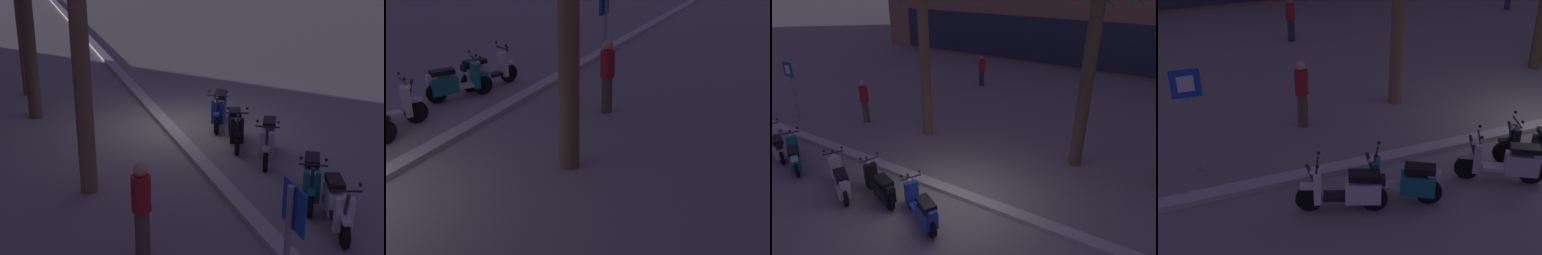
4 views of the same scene
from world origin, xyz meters
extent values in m
plane|color=gray|center=(0.00, 0.00, 0.00)|extent=(200.00, 200.00, 0.00)
cube|color=#BCB7AD|center=(0.00, 0.30, 0.06)|extent=(60.00, 0.36, 0.12)
cylinder|color=black|center=(-6.98, -0.82, 0.26)|extent=(0.52, 0.28, 0.52)
cylinder|color=black|center=(-5.80, -1.28, 0.26)|extent=(0.52, 0.28, 0.52)
cube|color=black|center=(-6.44, -1.03, 0.32)|extent=(0.66, 0.48, 0.08)
cube|color=white|center=(-6.00, -1.20, 0.43)|extent=(0.75, 0.54, 0.44)
cube|color=black|center=(-5.99, -1.20, 0.79)|extent=(0.67, 0.50, 0.12)
cube|color=white|center=(-6.81, -0.88, 0.55)|extent=(0.25, 0.37, 0.66)
cube|color=white|center=(-6.98, -0.82, 0.55)|extent=(0.36, 0.27, 0.08)
cylinder|color=#333338|center=(-6.88, -0.85, 0.70)|extent=(0.29, 0.17, 0.69)
cylinder|color=black|center=(-6.81, -0.88, 1.02)|extent=(0.24, 0.54, 0.04)
sphere|color=white|center=(-6.90, -0.85, 0.88)|extent=(0.12, 0.12, 0.12)
cube|color=black|center=(-5.73, -1.30, 0.69)|extent=(0.30, 0.27, 0.16)
sphere|color=black|center=(-6.88, -1.11, 1.14)|extent=(0.07, 0.07, 0.07)
sphere|color=black|center=(-6.70, -0.67, 1.14)|extent=(0.07, 0.07, 0.07)
cylinder|color=black|center=(-5.77, -0.84, 0.26)|extent=(0.50, 0.35, 0.52)
cylinder|color=black|center=(-4.71, -1.47, 0.26)|extent=(0.50, 0.35, 0.52)
cube|color=silver|center=(-5.29, -1.13, 0.32)|extent=(0.66, 0.55, 0.08)
cube|color=#197075|center=(-4.90, -1.36, 0.43)|extent=(0.75, 0.62, 0.44)
cube|color=black|center=(-4.88, -1.37, 0.78)|extent=(0.67, 0.56, 0.12)
cube|color=#197075|center=(-5.62, -0.93, 0.55)|extent=(0.29, 0.36, 0.66)
cube|color=#197075|center=(-5.77, -0.84, 0.55)|extent=(0.36, 0.30, 0.08)
cylinder|color=#333338|center=(-5.69, -0.89, 0.70)|extent=(0.28, 0.20, 0.69)
cylinder|color=black|center=(-5.62, -0.93, 1.02)|extent=(0.32, 0.50, 0.04)
sphere|color=white|center=(-5.71, -0.88, 0.88)|extent=(0.12, 0.12, 0.12)
cube|color=silver|center=(-4.64, -1.51, 0.68)|extent=(0.31, 0.29, 0.16)
sphere|color=black|center=(-5.73, -1.15, 1.14)|extent=(0.07, 0.07, 0.07)
sphere|color=black|center=(-5.48, -0.73, 1.14)|extent=(0.07, 0.07, 0.07)
cylinder|color=black|center=(-3.52, -0.98, 0.26)|extent=(0.50, 0.35, 0.52)
cylinder|color=black|center=(-2.36, -1.65, 0.26)|extent=(0.50, 0.35, 0.52)
cube|color=silver|center=(-2.98, -1.29, 0.32)|extent=(0.66, 0.54, 0.08)
cube|color=silver|center=(-2.55, -1.54, 0.45)|extent=(0.75, 0.62, 0.46)
cube|color=black|center=(-2.54, -1.55, 0.81)|extent=(0.67, 0.56, 0.12)
cube|color=silver|center=(-3.36, -1.07, 0.55)|extent=(0.29, 0.36, 0.66)
cube|color=silver|center=(-3.52, -0.98, 0.55)|extent=(0.36, 0.30, 0.08)
cylinder|color=#333338|center=(-3.43, -1.03, 0.70)|extent=(0.28, 0.20, 0.69)
cylinder|color=black|center=(-3.36, -1.07, 1.02)|extent=(0.31, 0.51, 0.04)
sphere|color=white|center=(-3.45, -1.02, 0.88)|extent=(0.12, 0.12, 0.12)
cube|color=silver|center=(-2.29, -1.69, 0.71)|extent=(0.31, 0.29, 0.16)
sphere|color=black|center=(-3.47, -1.29, 1.14)|extent=(0.07, 0.07, 0.07)
sphere|color=black|center=(-3.23, -0.88, 1.14)|extent=(0.07, 0.07, 0.07)
cylinder|color=black|center=(-2.38, -0.76, 0.26)|extent=(0.52, 0.27, 0.52)
cylinder|color=black|center=(-1.25, -1.17, 0.26)|extent=(0.52, 0.27, 0.52)
cube|color=black|center=(-1.86, -0.94, 0.32)|extent=(0.66, 0.47, 0.08)
cube|color=black|center=(-1.46, -1.09, 0.42)|extent=(0.75, 0.53, 0.43)
cube|color=black|center=(-1.44, -1.10, 0.76)|extent=(0.67, 0.49, 0.12)
cube|color=black|center=(-2.21, -0.82, 0.55)|extent=(0.25, 0.37, 0.66)
cube|color=black|center=(-2.38, -0.76, 0.55)|extent=(0.36, 0.26, 0.08)
cylinder|color=#333338|center=(-2.29, -0.79, 0.70)|extent=(0.29, 0.16, 0.69)
cylinder|color=black|center=(-2.21, -0.82, 1.02)|extent=(0.23, 0.54, 0.04)
sphere|color=white|center=(-2.31, -0.78, 0.88)|extent=(0.12, 0.12, 0.12)
cube|color=black|center=(-1.18, -1.19, 0.66)|extent=(0.29, 0.27, 0.16)
sphere|color=black|center=(-2.28, -1.05, 1.14)|extent=(0.07, 0.07, 0.07)
sphere|color=black|center=(-2.11, -0.60, 1.14)|extent=(0.07, 0.07, 0.07)
cylinder|color=black|center=(-0.83, -0.83, 0.26)|extent=(0.51, 0.33, 0.52)
cylinder|color=black|center=(0.29, -1.41, 0.26)|extent=(0.51, 0.33, 0.52)
cube|color=#233D9E|center=(-0.32, -1.10, 0.32)|extent=(0.66, 0.53, 0.08)
cube|color=#233D9E|center=(0.09, -1.31, 0.45)|extent=(0.75, 0.60, 0.46)
cube|color=black|center=(0.11, -1.32, 0.82)|extent=(0.67, 0.54, 0.12)
cube|color=#233D9E|center=(-0.67, -0.91, 0.55)|extent=(0.28, 0.37, 0.66)
cube|color=#233D9E|center=(-0.83, -0.83, 0.55)|extent=(0.36, 0.29, 0.08)
cylinder|color=#333338|center=(-0.74, -0.87, 0.70)|extent=(0.28, 0.19, 0.69)
cylinder|color=black|center=(-0.67, -0.91, 1.02)|extent=(0.29, 0.52, 0.04)
sphere|color=white|center=(-0.76, -0.86, 0.88)|extent=(0.12, 0.12, 0.12)
cube|color=#233D9E|center=(0.36, -1.45, 0.72)|extent=(0.31, 0.29, 0.16)
sphere|color=black|center=(-0.76, -1.13, 1.14)|extent=(0.07, 0.07, 0.07)
sphere|color=black|center=(-0.54, -0.71, 1.14)|extent=(0.07, 0.07, 0.07)
cube|color=#1947B7|center=(-8.80, 1.33, 2.10)|extent=(0.60, 0.05, 0.60)
cube|color=white|center=(-8.80, 1.32, 2.10)|extent=(0.33, 0.03, 0.33)
cylinder|color=brown|center=(2.21, 3.75, 2.89)|extent=(0.39, 0.39, 5.78)
cylinder|color=brown|center=(4.74, 3.81, 2.12)|extent=(0.29, 0.29, 4.24)
cylinder|color=olive|center=(-3.22, 3.07, 2.88)|extent=(0.37, 0.37, 5.77)
cylinder|color=brown|center=(-6.05, 2.62, 0.44)|extent=(0.26, 0.26, 0.89)
cylinder|color=#B21E23|center=(-6.05, 2.62, 1.20)|extent=(0.34, 0.34, 0.63)
sphere|color=tan|center=(-6.05, 2.62, 1.63)|extent=(0.24, 0.24, 0.24)
camera|label=1|loc=(-14.28, 4.61, 5.43)|focal=52.61mm
camera|label=2|loc=(3.43, 6.52, 4.05)|focal=42.44mm
camera|label=3|loc=(4.37, -6.45, 5.76)|focal=32.58mm
camera|label=4|loc=(-9.16, -8.48, 6.03)|focal=47.07mm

